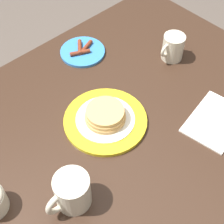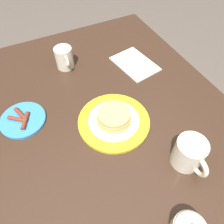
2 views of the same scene
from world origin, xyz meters
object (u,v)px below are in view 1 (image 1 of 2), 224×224
Objects in this scene: pancake_plate at (105,118)px; creamer_pitcher at (173,47)px; napkin at (215,121)px; side_plate_bacon at (83,51)px; coffee_mug at (71,192)px.

creamer_pitcher is (-0.36, -0.05, 0.03)m from pancake_plate.
creamer_pitcher is at bearing -113.72° from napkin.
napkin is (-0.09, 0.50, -0.00)m from side_plate_bacon.
coffee_mug is at bearing -11.22° from napkin.
coffee_mug is 1.08× the size of creamer_pitcher.
side_plate_bacon is 1.28× the size of coffee_mug.
creamer_pitcher is 0.53× the size of napkin.
side_plate_bacon is at bearing -132.40° from coffee_mug.
side_plate_bacon is 0.31m from creamer_pitcher.
pancake_plate is 0.26m from coffee_mug.
napkin is at bearing 100.31° from side_plate_bacon.
side_plate_bacon is (-0.15, -0.28, -0.01)m from pancake_plate.
side_plate_bacon is 0.73× the size of napkin.
pancake_plate is 2.01× the size of coffee_mug.
napkin is (0.12, 0.27, -0.04)m from creamer_pitcher.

